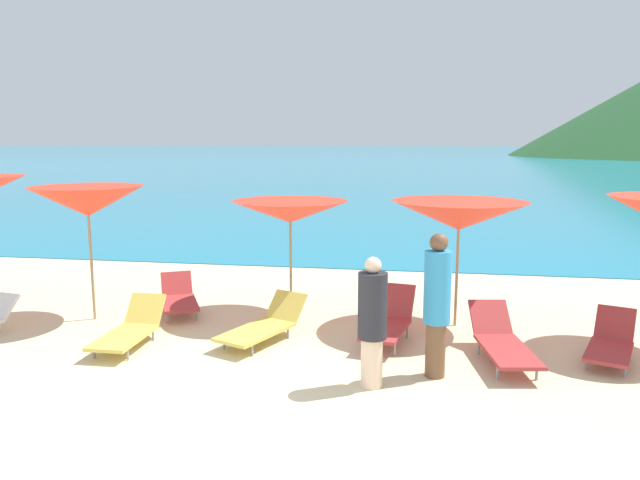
{
  "coord_description": "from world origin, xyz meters",
  "views": [
    {
      "loc": [
        2.21,
        -5.38,
        2.98
      ],
      "look_at": [
        0.43,
        5.17,
        1.2
      ],
      "focal_mm": 32.96,
      "sensor_mm": 36.0,
      "label": 1
    }
  ],
  "objects_px": {
    "lounge_chair_3": "(611,342)",
    "lounge_chair_8": "(179,298)",
    "umbrella_3": "(290,212)",
    "beachgoer_0": "(437,301)",
    "umbrella_4": "(459,216)",
    "lounge_chair_9": "(390,321)",
    "lounge_chair_0": "(264,324)",
    "lounge_chair_6": "(502,340)",
    "umbrella_2": "(87,202)",
    "beachgoer_1": "(372,320)",
    "lounge_chair_7": "(130,329)"
  },
  "relations": [
    {
      "from": "lounge_chair_9",
      "to": "beachgoer_1",
      "type": "distance_m",
      "value": 1.82
    },
    {
      "from": "beachgoer_0",
      "to": "lounge_chair_6",
      "type": "bearing_deg",
      "value": -127.1
    },
    {
      "from": "lounge_chair_3",
      "to": "umbrella_2",
      "type": "bearing_deg",
      "value": -162.36
    },
    {
      "from": "lounge_chair_6",
      "to": "lounge_chair_7",
      "type": "bearing_deg",
      "value": 173.54
    },
    {
      "from": "lounge_chair_8",
      "to": "beachgoer_1",
      "type": "height_order",
      "value": "beachgoer_1"
    },
    {
      "from": "lounge_chair_6",
      "to": "lounge_chair_3",
      "type": "bearing_deg",
      "value": 0.58
    },
    {
      "from": "umbrella_4",
      "to": "beachgoer_0",
      "type": "bearing_deg",
      "value": -99.73
    },
    {
      "from": "beachgoer_0",
      "to": "lounge_chair_3",
      "type": "bearing_deg",
      "value": -142.85
    },
    {
      "from": "umbrella_4",
      "to": "lounge_chair_8",
      "type": "distance_m",
      "value": 5.01
    },
    {
      "from": "lounge_chair_3",
      "to": "lounge_chair_8",
      "type": "distance_m",
      "value": 6.89
    },
    {
      "from": "beachgoer_0",
      "to": "lounge_chair_7",
      "type": "bearing_deg",
      "value": 9.43
    },
    {
      "from": "beachgoer_1",
      "to": "lounge_chair_0",
      "type": "bearing_deg",
      "value": -168.05
    },
    {
      "from": "lounge_chair_9",
      "to": "beachgoer_0",
      "type": "distance_m",
      "value": 1.59
    },
    {
      "from": "lounge_chair_9",
      "to": "beachgoer_0",
      "type": "xyz_separation_m",
      "value": [
        0.65,
        -1.28,
        0.68
      ]
    },
    {
      "from": "lounge_chair_7",
      "to": "lounge_chair_9",
      "type": "relative_size",
      "value": 0.96
    },
    {
      "from": "umbrella_4",
      "to": "lounge_chair_9",
      "type": "distance_m",
      "value": 2.06
    },
    {
      "from": "umbrella_2",
      "to": "lounge_chair_8",
      "type": "distance_m",
      "value": 2.23
    },
    {
      "from": "lounge_chair_0",
      "to": "beachgoer_1",
      "type": "height_order",
      "value": "beachgoer_1"
    },
    {
      "from": "umbrella_3",
      "to": "umbrella_4",
      "type": "distance_m",
      "value": 2.82
    },
    {
      "from": "umbrella_3",
      "to": "beachgoer_0",
      "type": "xyz_separation_m",
      "value": [
        2.43,
        -2.42,
        -0.81
      ]
    },
    {
      "from": "lounge_chair_8",
      "to": "lounge_chair_7",
      "type": "bearing_deg",
      "value": -119.3
    },
    {
      "from": "lounge_chair_9",
      "to": "beachgoer_0",
      "type": "height_order",
      "value": "beachgoer_0"
    },
    {
      "from": "umbrella_3",
      "to": "lounge_chair_8",
      "type": "relative_size",
      "value": 1.43
    },
    {
      "from": "beachgoer_0",
      "to": "beachgoer_1",
      "type": "relative_size",
      "value": 1.15
    },
    {
      "from": "umbrella_3",
      "to": "umbrella_4",
      "type": "height_order",
      "value": "umbrella_4"
    },
    {
      "from": "lounge_chair_3",
      "to": "lounge_chair_8",
      "type": "relative_size",
      "value": 1.02
    },
    {
      "from": "lounge_chair_0",
      "to": "lounge_chair_7",
      "type": "distance_m",
      "value": 1.99
    },
    {
      "from": "umbrella_4",
      "to": "lounge_chair_9",
      "type": "xyz_separation_m",
      "value": [
        -1.03,
        -0.95,
        -1.51
      ]
    },
    {
      "from": "lounge_chair_0",
      "to": "lounge_chair_8",
      "type": "distance_m",
      "value": 2.18
    },
    {
      "from": "lounge_chair_0",
      "to": "lounge_chair_9",
      "type": "xyz_separation_m",
      "value": [
        1.88,
        0.3,
        0.07
      ]
    },
    {
      "from": "umbrella_3",
      "to": "lounge_chair_3",
      "type": "xyz_separation_m",
      "value": [
        4.84,
        -1.45,
        -1.55
      ]
    },
    {
      "from": "lounge_chair_6",
      "to": "lounge_chair_9",
      "type": "bearing_deg",
      "value": 150.95
    },
    {
      "from": "umbrella_2",
      "to": "lounge_chair_3",
      "type": "bearing_deg",
      "value": -4.14
    },
    {
      "from": "lounge_chair_3",
      "to": "lounge_chair_6",
      "type": "relative_size",
      "value": 0.82
    },
    {
      "from": "lounge_chair_7",
      "to": "beachgoer_0",
      "type": "bearing_deg",
      "value": -6.6
    },
    {
      "from": "umbrella_3",
      "to": "lounge_chair_8",
      "type": "xyz_separation_m",
      "value": [
        -1.95,
        -0.3,
        -1.52
      ]
    },
    {
      "from": "lounge_chair_9",
      "to": "lounge_chair_0",
      "type": "bearing_deg",
      "value": -160.11
    },
    {
      "from": "umbrella_3",
      "to": "beachgoer_1",
      "type": "height_order",
      "value": "umbrella_3"
    },
    {
      "from": "umbrella_2",
      "to": "beachgoer_0",
      "type": "height_order",
      "value": "umbrella_2"
    },
    {
      "from": "umbrella_2",
      "to": "lounge_chair_0",
      "type": "relative_size",
      "value": 1.32
    },
    {
      "from": "umbrella_2",
      "to": "lounge_chair_6",
      "type": "xyz_separation_m",
      "value": [
        6.59,
        -0.84,
        -1.73
      ]
    },
    {
      "from": "beachgoer_1",
      "to": "umbrella_4",
      "type": "bearing_deg",
      "value": 117.93
    },
    {
      "from": "beachgoer_0",
      "to": "beachgoer_1",
      "type": "bearing_deg",
      "value": 45.52
    },
    {
      "from": "lounge_chair_9",
      "to": "beachgoer_1",
      "type": "xyz_separation_m",
      "value": [
        -0.13,
        -1.73,
        0.54
      ]
    },
    {
      "from": "lounge_chair_6",
      "to": "beachgoer_0",
      "type": "xyz_separation_m",
      "value": [
        -0.92,
        -0.71,
        0.71
      ]
    },
    {
      "from": "lounge_chair_3",
      "to": "beachgoer_1",
      "type": "bearing_deg",
      "value": -134.09
    },
    {
      "from": "lounge_chair_9",
      "to": "beachgoer_0",
      "type": "bearing_deg",
      "value": -52.19
    },
    {
      "from": "umbrella_2",
      "to": "lounge_chair_9",
      "type": "distance_m",
      "value": 5.31
    },
    {
      "from": "lounge_chair_7",
      "to": "lounge_chair_9",
      "type": "distance_m",
      "value": 3.88
    },
    {
      "from": "lounge_chair_3",
      "to": "lounge_chair_8",
      "type": "xyz_separation_m",
      "value": [
        -6.79,
        1.15,
        0.03
      ]
    }
  ]
}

